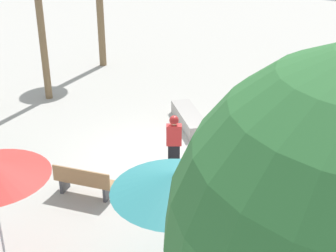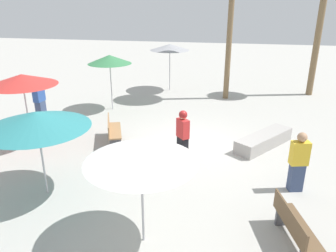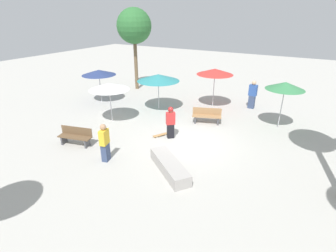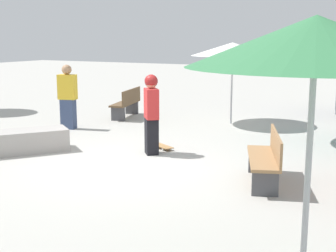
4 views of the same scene
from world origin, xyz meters
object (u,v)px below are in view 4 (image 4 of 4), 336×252
(shade_umbrella_green, at_px, (316,42))
(shade_umbrella_white, at_px, (233,49))
(bench_far, at_px, (127,103))
(skateboard, at_px, (160,145))
(concrete_ledge, at_px, (4,143))
(skater_main, at_px, (151,112))
(bench_near, at_px, (267,158))
(bystander_far, at_px, (68,97))

(shade_umbrella_green, xyz_separation_m, shade_umbrella_white, (-3.78, 8.42, -0.28))
(bench_far, height_order, shade_umbrella_green, shade_umbrella_green)
(skateboard, height_order, concrete_ledge, concrete_ledge)
(concrete_ledge, relative_size, shade_umbrella_white, 1.09)
(skater_main, height_order, shade_umbrella_green, shade_umbrella_green)
(bench_near, bearing_deg, shade_umbrella_white, 5.99)
(bench_near, relative_size, shade_umbrella_green, 0.66)
(shade_umbrella_green, bearing_deg, bystander_far, 141.67)
(skater_main, xyz_separation_m, bystander_far, (-3.24, 1.29, -0.05))
(bench_far, bearing_deg, shade_umbrella_green, -153.26)
(bench_near, height_order, shade_umbrella_green, shade_umbrella_green)
(bench_near, bearing_deg, bench_far, 31.16)
(skateboard, height_order, shade_umbrella_white, shade_umbrella_white)
(skater_main, relative_size, skateboard, 2.03)
(shade_umbrella_green, bearing_deg, skater_main, 131.99)
(bench_far, bearing_deg, bench_near, -142.30)
(skater_main, distance_m, bench_far, 4.54)
(concrete_ledge, distance_m, shade_umbrella_white, 6.39)
(bench_far, relative_size, shade_umbrella_green, 0.66)
(bench_near, xyz_separation_m, shade_umbrella_green, (1.36, -3.60, 1.89))
(skater_main, xyz_separation_m, shade_umbrella_white, (0.22, 3.98, 1.16))
(concrete_ledge, bearing_deg, bystander_far, 102.54)
(concrete_ledge, bearing_deg, skateboard, 37.90)
(skater_main, bearing_deg, bench_far, -1.15)
(bench_far, distance_m, shade_umbrella_green, 10.66)
(skater_main, xyz_separation_m, skateboard, (-0.10, 0.53, -0.82))
(skateboard, distance_m, shade_umbrella_white, 3.99)
(skateboard, distance_m, bench_near, 3.08)
(bench_near, distance_m, shade_umbrella_white, 5.63)
(skateboard, height_order, bench_near, bench_near)
(concrete_ledge, distance_m, bench_far, 4.94)
(bench_far, bearing_deg, skater_main, -154.73)
(concrete_ledge, bearing_deg, shade_umbrella_green, -24.29)
(bench_far, distance_m, shade_umbrella_white, 3.51)
(bench_far, distance_m, bystander_far, 2.27)
(bystander_far, bearing_deg, bench_near, -34.03)
(skateboard, bearing_deg, bench_far, -18.33)
(concrete_ledge, xyz_separation_m, shade_umbrella_white, (2.86, 5.42, 1.80))
(concrete_ledge, distance_m, bystander_far, 2.86)
(concrete_ledge, height_order, bystander_far, bystander_far)
(shade_umbrella_white, bearing_deg, skateboard, -95.29)
(skateboard, height_order, shade_umbrella_green, shade_umbrella_green)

